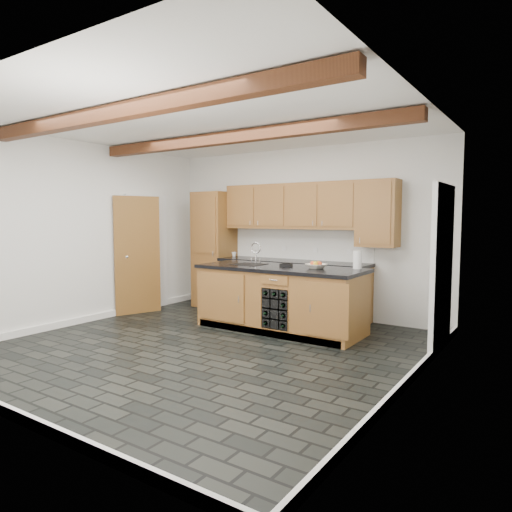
{
  "coord_description": "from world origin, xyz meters",
  "views": [
    {
      "loc": [
        3.66,
        -4.35,
        1.63
      ],
      "look_at": [
        0.21,
        0.8,
        1.11
      ],
      "focal_mm": 32.0,
      "sensor_mm": 36.0,
      "label": 1
    }
  ],
  "objects_px": {
    "island": "(280,298)",
    "fruit_bowl": "(316,266)",
    "kitchen_scale": "(286,265)",
    "paper_towel": "(357,260)"
  },
  "relations": [
    {
      "from": "island",
      "to": "fruit_bowl",
      "type": "distance_m",
      "value": 0.74
    },
    {
      "from": "fruit_bowl",
      "to": "paper_towel",
      "type": "distance_m",
      "value": 0.58
    },
    {
      "from": "island",
      "to": "fruit_bowl",
      "type": "xyz_separation_m",
      "value": [
        0.54,
        0.06,
        0.5
      ]
    },
    {
      "from": "kitchen_scale",
      "to": "fruit_bowl",
      "type": "height_order",
      "value": "fruit_bowl"
    },
    {
      "from": "island",
      "to": "paper_towel",
      "type": "bearing_deg",
      "value": 19.67
    },
    {
      "from": "kitchen_scale",
      "to": "paper_towel",
      "type": "relative_size",
      "value": 0.74
    },
    {
      "from": "island",
      "to": "paper_towel",
      "type": "distance_m",
      "value": 1.24
    },
    {
      "from": "island",
      "to": "fruit_bowl",
      "type": "height_order",
      "value": "fruit_bowl"
    },
    {
      "from": "island",
      "to": "kitchen_scale",
      "type": "relative_size",
      "value": 13.45
    },
    {
      "from": "island",
      "to": "fruit_bowl",
      "type": "bearing_deg",
      "value": 6.27
    }
  ]
}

